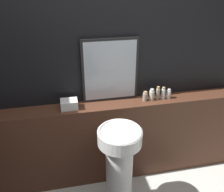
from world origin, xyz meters
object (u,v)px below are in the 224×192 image
pedestal_sink (119,164)px  towel_stack (69,104)px  hand_soap_bottle (169,94)px  body_wash_bottle (163,93)px  mirror (110,71)px  shampoo_bottle (145,96)px  conditioner_bottle (152,95)px  lotion_bottle (158,93)px

pedestal_sink → towel_stack: (-0.41, 0.45, 0.45)m
hand_soap_bottle → body_wash_bottle: bearing=-180.0°
mirror → body_wash_bottle: size_ratio=4.87×
pedestal_sink → shampoo_bottle: shampoo_bottle is taller
pedestal_sink → mirror: mirror is taller
conditioner_bottle → lotion_bottle: size_ratio=0.86×
conditioner_bottle → hand_soap_bottle: 0.19m
body_wash_bottle → hand_soap_bottle: body_wash_bottle is taller
mirror → conditioner_bottle: 0.51m
conditioner_bottle → hand_soap_bottle: size_ratio=1.19×
mirror → shampoo_bottle: bearing=-15.3°
conditioner_bottle → lotion_bottle: 0.07m
pedestal_sink → conditioner_bottle: size_ratio=7.51×
pedestal_sink → mirror: 0.92m
body_wash_bottle → towel_stack: bearing=180.0°
pedestal_sink → lotion_bottle: bearing=41.2°
shampoo_bottle → mirror: bearing=164.7°
shampoo_bottle → lotion_bottle: lotion_bottle is taller
shampoo_bottle → body_wash_bottle: 0.20m
shampoo_bottle → conditioner_bottle: bearing=0.0°
pedestal_sink → hand_soap_bottle: hand_soap_bottle is taller
lotion_bottle → towel_stack: bearing=180.0°
shampoo_bottle → conditioner_bottle: conditioner_bottle is taller
mirror → body_wash_bottle: bearing=-9.9°
pedestal_sink → shampoo_bottle: (0.38, 0.45, 0.45)m
mirror → hand_soap_bottle: 0.68m
towel_stack → shampoo_bottle: shampoo_bottle is taller
towel_stack → body_wash_bottle: bearing=-0.0°
lotion_bottle → body_wash_bottle: size_ratio=1.09×
lotion_bottle → body_wash_bottle: lotion_bottle is taller
mirror → hand_soap_bottle: mirror is taller
body_wash_bottle → mirror: bearing=170.1°
pedestal_sink → body_wash_bottle: 0.87m
shampoo_bottle → hand_soap_bottle: size_ratio=0.98×
shampoo_bottle → body_wash_bottle: body_wash_bottle is taller
conditioner_bottle → body_wash_bottle: size_ratio=0.93×
lotion_bottle → pedestal_sink: bearing=-138.8°
hand_soap_bottle → conditioner_bottle: bearing=180.0°
mirror → body_wash_bottle: mirror is taller
mirror → lotion_bottle: bearing=-11.1°
pedestal_sink → towel_stack: bearing=132.0°
towel_stack → body_wash_bottle: body_wash_bottle is taller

